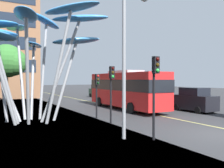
# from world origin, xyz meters

# --- Properties ---
(ground) EXTENTS (120.00, 240.00, 0.10)m
(ground) POSITION_xyz_m (-0.72, 0.00, -0.05)
(ground) COLOR #38383A
(red_bus) EXTENTS (2.89, 11.24, 3.72)m
(red_bus) POSITION_xyz_m (1.38, 11.66, 2.03)
(red_bus) COLOR red
(red_bus) RESTS_ON ground
(leaf_sculpture) EXTENTS (9.68, 10.28, 7.81)m
(leaf_sculpture) POSITION_xyz_m (-8.06, 8.53, 5.93)
(leaf_sculpture) COLOR #9EA0A5
(leaf_sculpture) RESTS_ON ground
(traffic_light_kerb_near) EXTENTS (0.28, 0.42, 3.94)m
(traffic_light_kerb_near) POSITION_xyz_m (-3.79, 0.52, 2.85)
(traffic_light_kerb_near) COLOR black
(traffic_light_kerb_near) RESTS_ON ground
(traffic_light_kerb_far) EXTENTS (0.28, 0.42, 3.72)m
(traffic_light_kerb_far) POSITION_xyz_m (-3.55, 5.29, 2.69)
(traffic_light_kerb_far) COLOR black
(traffic_light_kerb_far) RESTS_ON ground
(traffic_light_island_mid) EXTENTS (0.28, 0.42, 3.27)m
(traffic_light_island_mid) POSITION_xyz_m (-3.46, 7.70, 2.38)
(traffic_light_island_mid) COLOR black
(traffic_light_island_mid) RESTS_ON ground
(car_parked_mid) EXTENTS (1.95, 4.05, 2.15)m
(car_parked_mid) POSITION_xyz_m (5.89, 7.20, 1.01)
(car_parked_mid) COLOR black
(car_parked_mid) RESTS_ON ground
(car_parked_far) EXTENTS (1.94, 4.30, 2.18)m
(car_parked_far) POSITION_xyz_m (5.52, 13.77, 1.01)
(car_parked_far) COLOR #2D5138
(car_parked_far) RESTS_ON ground
(car_side_street) EXTENTS (2.07, 3.88, 2.11)m
(car_side_street) POSITION_xyz_m (5.54, 20.60, 0.98)
(car_side_street) COLOR navy
(car_side_street) RESTS_ON ground
(car_far_side) EXTENTS (1.97, 3.95, 2.06)m
(car_far_side) POSITION_xyz_m (5.76, 27.09, 0.97)
(car_far_side) COLOR #2D5138
(car_far_side) RESTS_ON ground
(street_lamp) EXTENTS (1.52, 0.44, 7.22)m
(street_lamp) POSITION_xyz_m (-4.58, 1.49, 4.63)
(street_lamp) COLOR gray
(street_lamp) RESTS_ON ground
(tree_pavement_near) EXTENTS (5.20, 4.41, 6.80)m
(tree_pavement_near) POSITION_xyz_m (-8.69, 21.19, 4.66)
(tree_pavement_near) COLOR brown
(tree_pavement_near) RESTS_ON ground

